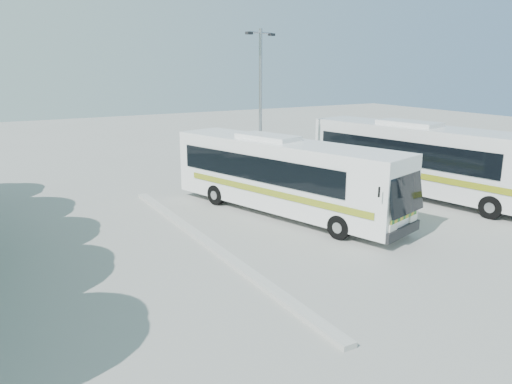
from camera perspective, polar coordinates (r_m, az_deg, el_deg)
ground at (r=17.97m, az=3.96°, el=-6.77°), size 100.00×100.00×0.00m
kerb_divider at (r=18.54m, az=-5.47°, el=-5.87°), size 0.40×16.00×0.15m
coach_main at (r=21.87m, az=3.24°, el=1.99°), size 5.57×11.88×3.25m
coach_adjacent at (r=26.15m, az=18.76°, el=3.60°), size 4.90×12.81×3.49m
lamppost at (r=24.50m, az=0.51°, el=9.72°), size 1.92×0.83×8.09m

